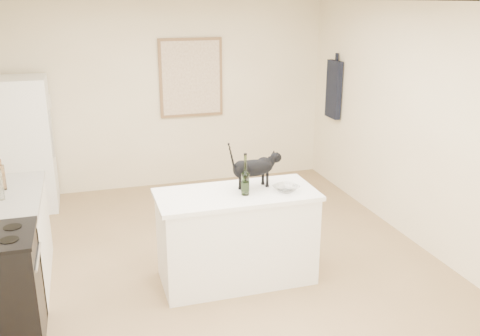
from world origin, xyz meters
name	(u,v)px	position (x,y,z in m)	size (l,w,h in m)	color
floor	(222,270)	(0.00, 0.00, 0.00)	(5.50, 5.50, 0.00)	#95764F
ceiling	(218,1)	(0.00, 0.00, 2.60)	(5.50, 5.50, 0.00)	white
wall_back	(170,96)	(0.00, 2.75, 1.30)	(4.50, 4.50, 0.00)	beige
wall_front	(372,300)	(0.00, -2.75, 1.30)	(4.50, 4.50, 0.00)	beige
wall_right	(426,130)	(2.25, 0.00, 1.30)	(5.50, 5.50, 0.00)	beige
island_base	(237,238)	(0.10, -0.20, 0.43)	(1.44, 0.67, 0.86)	white
island_top	(236,195)	(0.10, -0.20, 0.88)	(1.50, 0.70, 0.04)	white
left_cabinets	(12,244)	(-1.95, 0.30, 0.43)	(0.60, 1.40, 0.86)	white
left_countertop	(5,199)	(-1.95, 0.30, 0.88)	(0.62, 1.44, 0.04)	gray
stove	(0,291)	(-1.95, -0.60, 0.45)	(0.60, 0.60, 0.90)	black
fridge	(24,145)	(-1.95, 2.35, 0.85)	(0.68, 0.68, 1.70)	white
artwork_frame	(191,78)	(0.30, 2.72, 1.55)	(0.90, 0.03, 1.10)	brown
artwork_canvas	(191,78)	(0.30, 2.70, 1.55)	(0.82, 0.00, 1.02)	beige
hanging_garment	(334,90)	(2.19, 2.05, 1.40)	(0.08, 0.34, 0.80)	black
black_cat	(253,170)	(0.29, -0.13, 1.08)	(0.51, 0.15, 0.36)	black
wine_bottle	(245,177)	(0.16, -0.28, 1.07)	(0.07, 0.07, 0.35)	#345622
glass_bowl	(286,188)	(0.55, -0.30, 0.93)	(0.23, 0.23, 0.06)	silver
fridge_paper	(49,101)	(-1.60, 2.45, 1.37)	(0.00, 0.14, 0.17)	beige
counter_bottle_cluster	(1,182)	(-1.97, 0.36, 1.03)	(0.07, 0.34, 0.28)	brown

